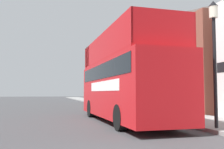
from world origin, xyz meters
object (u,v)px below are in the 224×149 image
tour_bus (123,83)px  lamp_post_nearest (214,40)px  lamp_post_third (106,75)px  parked_car_ahead_of_bus (107,102)px  lamp_post_second (136,62)px

tour_bus → lamp_post_nearest: bearing=-59.9°
lamp_post_nearest → lamp_post_third: 18.90m
tour_bus → lamp_post_third: (2.62, 14.93, 1.44)m
tour_bus → parked_car_ahead_of_bus: 7.14m
tour_bus → lamp_post_nearest: lamp_post_nearest is taller
lamp_post_nearest → lamp_post_second: (0.21, 9.45, 0.19)m
lamp_post_nearest → lamp_post_second: 9.45m
lamp_post_nearest → lamp_post_second: lamp_post_second is taller
parked_car_ahead_of_bus → lamp_post_second: (1.80, -1.51, 2.94)m
parked_car_ahead_of_bus → lamp_post_third: 8.55m
parked_car_ahead_of_bus → lamp_post_third: size_ratio=1.00×
tour_bus → lamp_post_second: size_ratio=1.87×
parked_car_ahead_of_bus → lamp_post_second: lamp_post_second is taller
lamp_post_nearest → tour_bus: bearing=121.4°
lamp_post_nearest → lamp_post_third: (0.20, 18.90, -0.11)m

